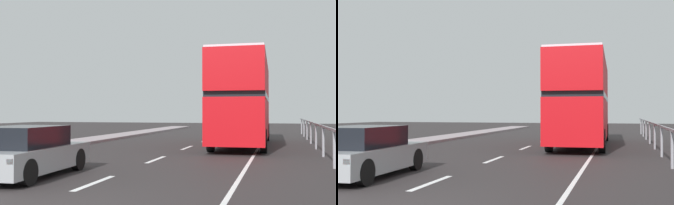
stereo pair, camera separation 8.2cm
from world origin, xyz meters
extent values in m
cube|color=silver|center=(0.00, 2.99, 0.00)|extent=(0.16, 2.30, 0.01)
cube|color=silver|center=(0.00, 8.27, 0.00)|extent=(0.16, 2.30, 0.01)
cube|color=silver|center=(0.00, 13.55, 0.00)|extent=(0.16, 2.30, 0.01)
cube|color=silver|center=(0.00, 18.83, 0.00)|extent=(0.16, 2.30, 0.01)
cube|color=silver|center=(0.00, 24.11, 0.00)|extent=(0.16, 2.30, 0.01)
cube|color=silver|center=(0.00, 29.40, 0.00)|extent=(0.16, 2.30, 0.01)
cube|color=silver|center=(3.34, 9.00, 0.00)|extent=(0.12, 46.00, 0.01)
cube|color=gray|center=(5.95, 9.00, 1.17)|extent=(0.08, 42.00, 0.08)
cylinder|color=gray|center=(5.95, 7.25, 0.58)|extent=(0.10, 0.10, 1.17)
cylinder|color=gray|center=(5.95, 10.75, 0.58)|extent=(0.10, 0.10, 1.17)
cylinder|color=gray|center=(5.95, 14.25, 0.58)|extent=(0.10, 0.10, 1.17)
cylinder|color=gray|center=(5.95, 17.75, 0.58)|extent=(0.10, 0.10, 1.17)
cylinder|color=gray|center=(5.95, 21.25, 0.58)|extent=(0.10, 0.10, 1.17)
cylinder|color=gray|center=(5.95, 24.75, 0.58)|extent=(0.10, 0.10, 1.17)
cylinder|color=gray|center=(5.95, 28.25, 0.58)|extent=(0.10, 0.10, 1.17)
cube|color=red|center=(2.51, 15.53, 1.34)|extent=(2.58, 10.87, 1.98)
cube|color=black|center=(2.51, 15.53, 2.45)|extent=(2.59, 10.44, 0.24)
cube|color=red|center=(2.51, 15.53, 3.44)|extent=(2.58, 10.87, 1.75)
cube|color=silver|center=(2.51, 15.53, 4.36)|extent=(2.53, 10.65, 0.10)
cube|color=black|center=(2.44, 20.93, 1.44)|extent=(2.19, 0.07, 1.38)
cube|color=yellow|center=(2.44, 20.93, 3.88)|extent=(1.46, 0.06, 0.28)
cylinder|color=black|center=(1.34, 19.54, 0.50)|extent=(0.29, 1.00, 1.00)
cylinder|color=black|center=(3.57, 19.57, 0.50)|extent=(0.29, 1.00, 1.00)
cylinder|color=black|center=(1.45, 11.70, 0.50)|extent=(0.29, 1.00, 1.00)
cylinder|color=black|center=(3.68, 11.73, 0.50)|extent=(0.29, 1.00, 1.00)
cube|color=gray|center=(-2.19, 3.53, 0.49)|extent=(1.99, 4.27, 0.62)
cube|color=black|center=(-2.18, 3.32, 1.07)|extent=(1.69, 2.38, 0.55)
cube|color=red|center=(-1.30, 1.50, 0.64)|extent=(0.16, 0.07, 0.12)
cylinder|color=black|center=(-3.07, 4.89, 0.32)|extent=(0.23, 0.65, 0.64)
cylinder|color=black|center=(-1.43, 4.96, 0.32)|extent=(0.23, 0.65, 0.64)
cylinder|color=black|center=(-1.31, 2.17, 0.32)|extent=(0.23, 0.65, 0.64)
camera|label=1|loc=(4.38, -6.60, 1.72)|focal=45.65mm
camera|label=2|loc=(4.46, -6.57, 1.72)|focal=45.65mm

